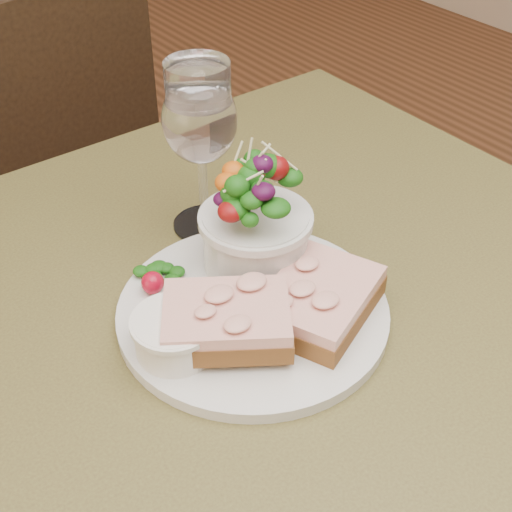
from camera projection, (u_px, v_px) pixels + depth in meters
cafe_table at (277, 389)px, 0.73m from camera, size 0.80×0.80×0.75m
chair_far at (29, 288)px, 1.40m from camera, size 0.49×0.49×0.90m
dinner_plate at (253, 311)px, 0.67m from camera, size 0.25×0.25×0.01m
sandwich_front at (319, 300)px, 0.65m from camera, size 0.14×0.12×0.03m
sandwich_back at (227, 320)px, 0.61m from camera, size 0.14×0.13×0.03m
ramekin at (175, 333)px, 0.61m from camera, size 0.07×0.07×0.04m
salad_bowl at (256, 216)px, 0.67m from camera, size 0.10×0.10×0.13m
garnish at (158, 278)px, 0.68m from camera, size 0.05×0.04×0.02m
wine_glass at (200, 125)px, 0.71m from camera, size 0.08×0.08×0.18m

